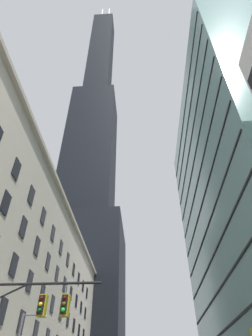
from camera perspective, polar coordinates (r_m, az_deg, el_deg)
The scene contains 2 objects.
dark_skyscraper at distance 114.88m, azimuth -7.63°, elevation -2.58°, with size 28.46×28.46×232.09m.
traffic_signal_mast at distance 16.86m, azimuth -20.22°, elevation -26.82°, with size 6.67×0.63×6.77m.
Camera 1 is at (2.01, -9.65, 1.86)m, focal length 30.48 mm.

